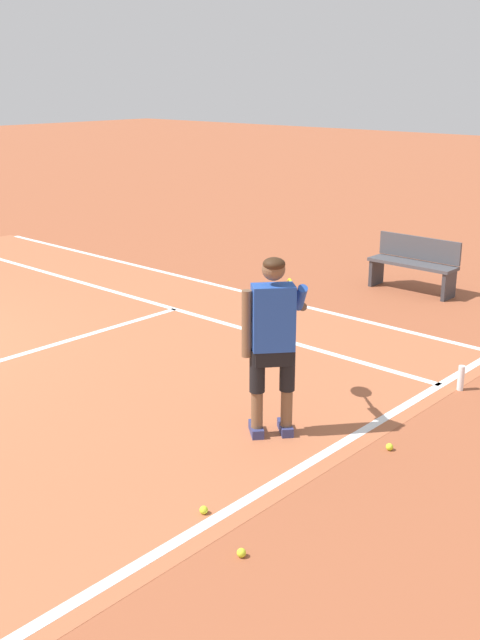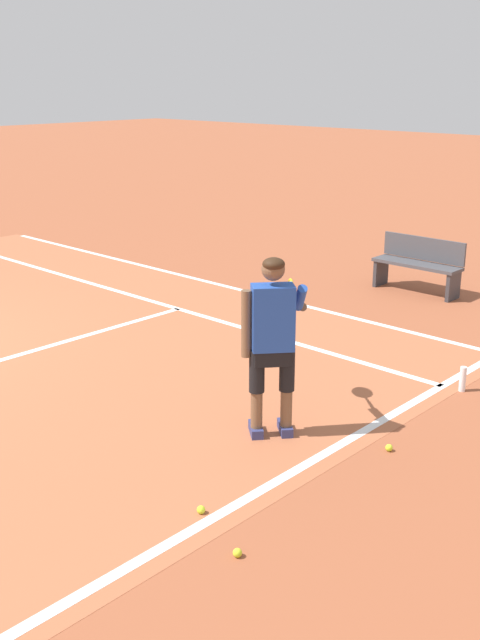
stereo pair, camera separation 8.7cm
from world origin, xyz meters
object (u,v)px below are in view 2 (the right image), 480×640
(tennis_ball_mid_court, at_px, (237,553))
(courtside_bench, at_px, (419,264))
(tennis_player, at_px, (273,335))
(tennis_ball_near_feet, at_px, (201,510))
(water_bottle, at_px, (463,379))
(tennis_ball_by_baseline, at_px, (389,448))

(tennis_ball_mid_court, xyz_separation_m, courtside_bench, (6.97, 2.65, 0.42))
(courtside_bench, bearing_deg, tennis_player, -163.62)
(tennis_player, bearing_deg, tennis_ball_mid_court, -146.39)
(tennis_ball_near_feet, bearing_deg, courtside_bench, 17.03)
(tennis_ball_near_feet, height_order, water_bottle, water_bottle)
(tennis_ball_by_baseline, xyz_separation_m, water_bottle, (1.71, 0.17, 0.10))
(tennis_ball_by_baseline, relative_size, tennis_ball_mid_court, 1.00)
(tennis_ball_mid_court, distance_m, courtside_bench, 7.47)
(courtside_bench, bearing_deg, tennis_ball_by_baseline, -152.21)
(tennis_ball_by_baseline, height_order, tennis_ball_mid_court, same)
(tennis_ball_by_baseline, bearing_deg, water_bottle, 5.70)
(tennis_player, height_order, courtside_bench, tennis_player)
(tennis_ball_near_feet, distance_m, courtside_bench, 7.08)
(water_bottle, bearing_deg, tennis_player, 158.89)
(tennis_player, bearing_deg, courtside_bench, 16.38)
(tennis_ball_near_feet, relative_size, courtside_bench, 0.05)
(tennis_player, xyz_separation_m, tennis_ball_by_baseline, (0.45, -1.01, -0.96))
(courtside_bench, bearing_deg, tennis_ball_near_feet, -162.97)
(water_bottle, bearing_deg, tennis_ball_by_baseline, -174.30)
(tennis_ball_near_feet, xyz_separation_m, tennis_ball_by_baseline, (1.87, -0.51, 0.00))
(tennis_ball_near_feet, relative_size, water_bottle, 0.24)
(tennis_player, height_order, tennis_ball_mid_court, tennis_player)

